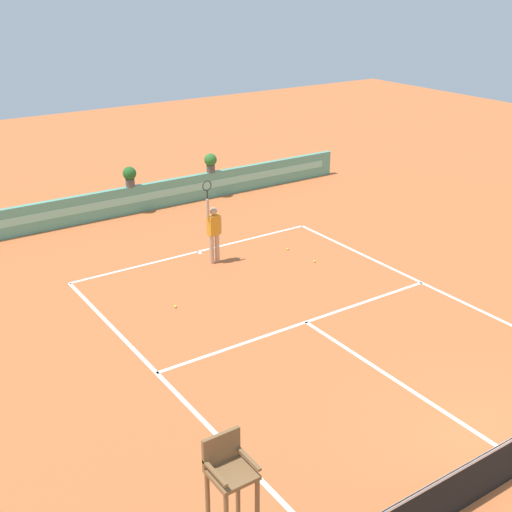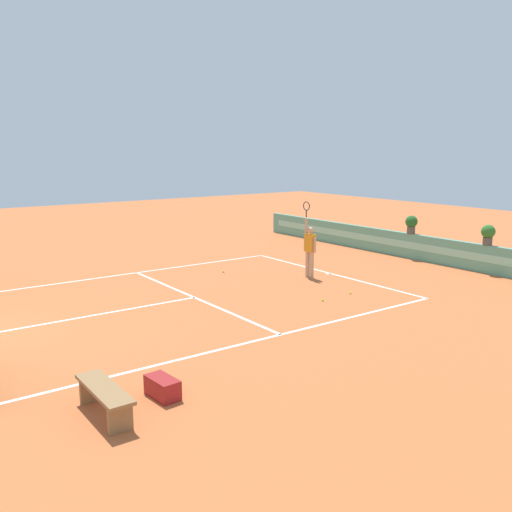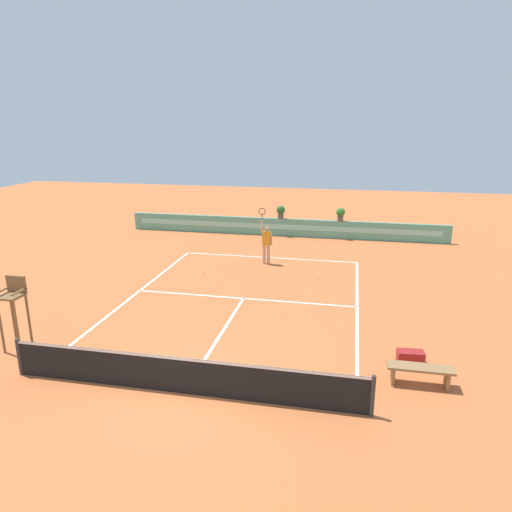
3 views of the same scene
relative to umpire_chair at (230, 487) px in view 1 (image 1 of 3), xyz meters
name	(u,v)px [view 1 (image 1 of 3)]	position (x,y,z in m)	size (l,w,h in m)	color
ground_plane	(316,329)	(5.41, 4.74, -1.34)	(60.00, 60.00, 0.00)	#BC6033
court_lines	(298,317)	(5.41, 5.45, -1.34)	(8.32, 11.94, 0.01)	white
back_wall_barrier	(136,199)	(5.41, 15.12, -0.84)	(18.00, 0.21, 1.00)	#599E84
umpire_chair	(230,487)	(0.00, 0.00, 0.00)	(0.60, 0.60, 2.14)	brown
tennis_player	(214,230)	(5.43, 9.62, -0.29)	(0.62, 0.25, 2.58)	tan
tennis_ball_near_baseline	(314,261)	(7.93, 7.94, -1.31)	(0.07, 0.07, 0.07)	#CCE033
tennis_ball_mid_court	(288,249)	(7.83, 9.17, -1.31)	(0.07, 0.07, 0.07)	#CCE033
tennis_ball_by_sideline	(175,307)	(3.08, 7.65, -1.31)	(0.07, 0.07, 0.07)	#CCE033
potted_plant_centre	(130,175)	(5.25, 15.13, 0.07)	(0.48, 0.48, 0.72)	#514C47
potted_plant_right	(211,162)	(8.57, 15.13, 0.07)	(0.48, 0.48, 0.72)	#514C47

